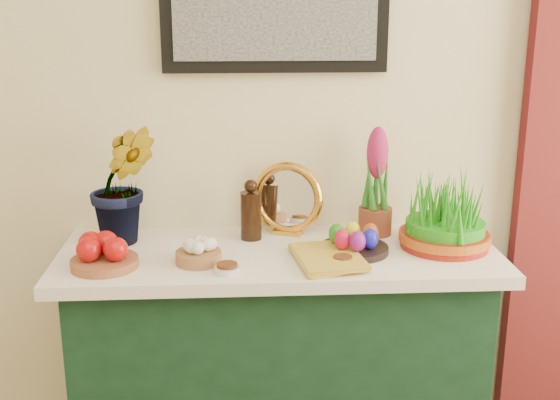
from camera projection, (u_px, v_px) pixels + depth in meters
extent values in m
cube|color=beige|center=(288.00, 96.00, 2.36)|extent=(4.00, 0.04, 2.70)
cube|color=#153923|center=(279.00, 379.00, 2.38)|extent=(1.30, 0.45, 0.85)
cube|color=white|center=(279.00, 255.00, 2.25)|extent=(1.40, 0.55, 0.04)
imported|color=#287421|center=(122.00, 165.00, 2.25)|extent=(0.30, 0.27, 0.52)
cylinder|color=brown|center=(105.00, 263.00, 2.10)|extent=(0.22, 0.22, 0.03)
cylinder|color=#97663D|center=(198.00, 257.00, 2.13)|extent=(0.15, 0.15, 0.04)
cylinder|color=black|center=(251.00, 216.00, 2.33)|extent=(0.07, 0.07, 0.16)
sphere|color=black|center=(251.00, 186.00, 2.30)|extent=(0.04, 0.04, 0.04)
cube|color=gold|center=(288.00, 232.00, 2.40)|extent=(0.11, 0.08, 0.01)
torus|color=gold|center=(288.00, 198.00, 2.38)|extent=(0.25, 0.14, 0.25)
cylinder|color=silver|center=(288.00, 198.00, 2.37)|extent=(0.19, 0.09, 0.19)
imported|color=gold|center=(297.00, 259.00, 2.12)|extent=(0.21, 0.28, 0.04)
cylinder|color=silver|center=(227.00, 270.00, 2.05)|extent=(0.08, 0.08, 0.02)
cylinder|color=#592D14|center=(227.00, 265.00, 2.05)|extent=(0.06, 0.06, 0.01)
cylinder|color=silver|center=(343.00, 262.00, 2.12)|extent=(0.07, 0.07, 0.02)
cylinder|color=#592D14|center=(343.00, 258.00, 2.11)|extent=(0.06, 0.06, 0.01)
cylinder|color=black|center=(354.00, 249.00, 2.22)|extent=(0.23, 0.23, 0.02)
ellipsoid|color=red|center=(343.00, 239.00, 2.18)|extent=(0.05, 0.05, 0.07)
ellipsoid|color=#1A1BBC|center=(370.00, 239.00, 2.18)|extent=(0.05, 0.05, 0.07)
ellipsoid|color=yellow|center=(353.00, 231.00, 2.25)|extent=(0.05, 0.05, 0.07)
ellipsoid|color=#238618|center=(337.00, 234.00, 2.23)|extent=(0.05, 0.05, 0.07)
ellipsoid|color=#C34616|center=(370.00, 233.00, 2.23)|extent=(0.05, 0.05, 0.07)
ellipsoid|color=#851885|center=(357.00, 241.00, 2.16)|extent=(0.05, 0.05, 0.07)
cylinder|color=brown|center=(375.00, 221.00, 2.39)|extent=(0.11, 0.11, 0.09)
ellipsoid|color=#AF2350|center=(378.00, 153.00, 2.32)|extent=(0.07, 0.07, 0.18)
cylinder|color=maroon|center=(444.00, 239.00, 2.27)|extent=(0.28, 0.28, 0.05)
cylinder|color=#A71A10|center=(444.00, 236.00, 2.26)|extent=(0.29, 0.29, 0.03)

